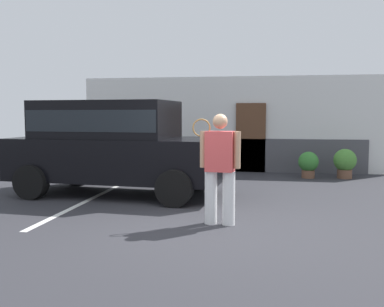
{
  "coord_description": "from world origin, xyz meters",
  "views": [
    {
      "loc": [
        0.99,
        -6.54,
        1.76
      ],
      "look_at": [
        -0.32,
        1.2,
        1.05
      ],
      "focal_mm": 40.5,
      "sensor_mm": 36.0,
      "label": 1
    }
  ],
  "objects_px": {
    "potted_plant_by_porch": "(308,163)",
    "potted_plant_secondary": "(345,162)",
    "tennis_player_man": "(220,167)",
    "parked_suv": "(114,143)"
  },
  "relations": [
    {
      "from": "potted_plant_by_porch",
      "to": "potted_plant_secondary",
      "type": "height_order",
      "value": "potted_plant_secondary"
    },
    {
      "from": "tennis_player_man",
      "to": "potted_plant_by_porch",
      "type": "height_order",
      "value": "tennis_player_man"
    },
    {
      "from": "tennis_player_man",
      "to": "parked_suv",
      "type": "bearing_deg",
      "value": -34.5
    },
    {
      "from": "potted_plant_by_porch",
      "to": "tennis_player_man",
      "type": "bearing_deg",
      "value": -109.15
    },
    {
      "from": "parked_suv",
      "to": "tennis_player_man",
      "type": "distance_m",
      "value": 3.41
    },
    {
      "from": "potted_plant_by_porch",
      "to": "potted_plant_secondary",
      "type": "relative_size",
      "value": 0.9
    },
    {
      "from": "tennis_player_man",
      "to": "potted_plant_secondary",
      "type": "relative_size",
      "value": 2.17
    },
    {
      "from": "parked_suv",
      "to": "potted_plant_secondary",
      "type": "xyz_separation_m",
      "value": [
        5.45,
        3.33,
        -0.69
      ]
    },
    {
      "from": "parked_suv",
      "to": "potted_plant_by_porch",
      "type": "distance_m",
      "value": 5.57
    },
    {
      "from": "potted_plant_by_porch",
      "to": "potted_plant_secondary",
      "type": "distance_m",
      "value": 0.99
    }
  ]
}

